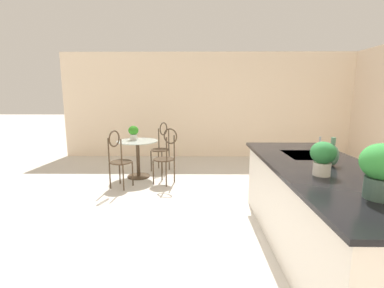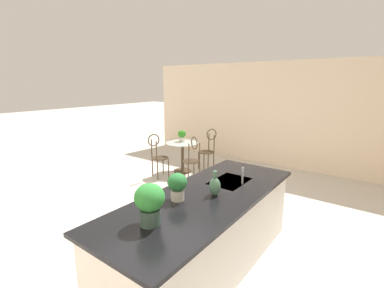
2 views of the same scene
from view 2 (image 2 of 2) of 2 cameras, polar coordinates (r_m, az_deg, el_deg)
ground_plane at (r=4.25m, az=-4.84°, el=-17.97°), size 40.00×40.00×0.00m
wall_left_window at (r=7.44m, az=17.32°, el=5.92°), size 0.12×7.80×2.70m
kitchen_island at (r=3.36m, az=2.91°, el=-17.75°), size 2.80×1.06×0.92m
bistro_table at (r=6.67m, az=-2.01°, el=-2.16°), size 0.80×0.80×0.74m
chair_near_window at (r=6.28m, az=-7.21°, el=-2.02°), size 0.52×0.49×1.04m
chair_by_island at (r=6.83m, az=3.43°, el=-0.73°), size 0.52×0.51×1.04m
chair_toward_desk at (r=5.96m, az=0.08°, el=-2.72°), size 0.51×0.52×1.04m
sink_faucet at (r=3.48m, az=10.58°, el=-6.59°), size 0.02×0.02×0.22m
potted_plant_on_table at (r=6.70m, az=-2.13°, el=1.90°), size 0.20×0.20×0.28m
potted_plant_counter_near at (r=2.96m, az=-3.09°, el=-8.58°), size 0.22×0.22×0.30m
potted_plant_counter_far at (r=2.48m, az=-8.89°, el=-11.90°), size 0.27×0.27×0.39m
vase_on_counter at (r=3.11m, az=4.82°, el=-8.80°), size 0.13×0.13×0.29m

